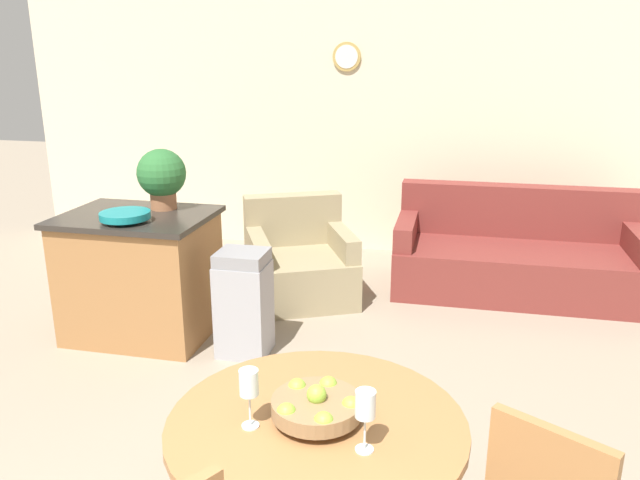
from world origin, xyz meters
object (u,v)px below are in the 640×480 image
Objects in this scene: wine_glass_left at (249,385)px; wine_glass_right at (365,407)px; trash_bin at (244,303)px; armchair at (299,265)px; potted_plant at (162,176)px; teal_bowl at (125,216)px; kitchen_island at (141,275)px; couch at (515,258)px; dining_table at (317,461)px; fruit_bowl at (317,405)px.

wine_glass_right is (0.42, -0.05, 0.00)m from wine_glass_left.
armchair reaches higher than trash_bin.
armchair is (-0.63, 3.08, -0.65)m from wine_glass_left.
wine_glass_right is 3.02m from potted_plant.
teal_bowl is at bearing -175.35° from trash_bin.
teal_bowl is at bearing -153.48° from armchair.
trash_bin is at bearing -121.09° from armchair.
couch is (2.80, 1.55, -0.17)m from kitchen_island.
teal_bowl reaches higher than couch.
kitchen_island is 0.93× the size of armchair.
dining_table is 0.42m from wine_glass_right.
couch is (2.76, 1.76, -0.68)m from teal_bowl.
fruit_bowl is 0.26m from wine_glass_left.
couch is (0.99, 3.56, -0.29)m from dining_table.
wine_glass_right reaches higher than armchair.
trash_bin is (0.81, 0.07, -0.60)m from teal_bowl.
fruit_bowl is at bearing -105.78° from couch.
kitchen_island is (-1.81, 2.01, -0.12)m from dining_table.
potted_plant reaches higher than fruit_bowl.
armchair is (-1.84, -0.57, -0.01)m from couch.
couch is at bearing 74.51° from dining_table.
kitchen_island is at bearing -121.68° from potted_plant.
wine_glass_right is at bearing -34.84° from dining_table.
fruit_bowl is (0.00, 0.00, 0.24)m from dining_table.
dining_table is 0.53× the size of couch.
armchair reaches higher than dining_table.
dining_table is 2.56m from teal_bowl.
couch is at bearing 74.52° from fruit_bowl.
fruit_bowl is at bearing 27.73° from dining_table.
potted_plant is 0.59× the size of trash_bin.
potted_plant reaches higher than trash_bin.
kitchen_island reaches higher than couch.
potted_plant is 0.21× the size of couch.
teal_bowl reaches higher than dining_table.
wine_glass_right is 0.11× the size of couch.
wine_glass_right is (0.20, -0.14, 0.11)m from fruit_bowl.
armchair is at bearing 84.57° from trash_bin.
dining_table is 3.23× the size of teal_bowl.
kitchen_island is at bearing 132.02° from fruit_bowl.
kitchen_island reaches higher than fruit_bowl.
teal_bowl is (-1.77, 1.80, 0.15)m from fruit_bowl.
kitchen_island reaches higher than trash_bin.
trash_bin is (-0.73, 1.96, -0.56)m from wine_glass_left.
wine_glass_right is at bearing -51.30° from potted_plant.
wine_glass_left reaches higher than dining_table.
fruit_bowl is at bearing -47.98° from kitchen_island.
couch is (1.94, 1.69, -0.07)m from trash_bin.
trash_bin is at bearing 117.11° from dining_table.
fruit_bowl is 2.80m from potted_plant.
wine_glass_right reaches higher than trash_bin.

